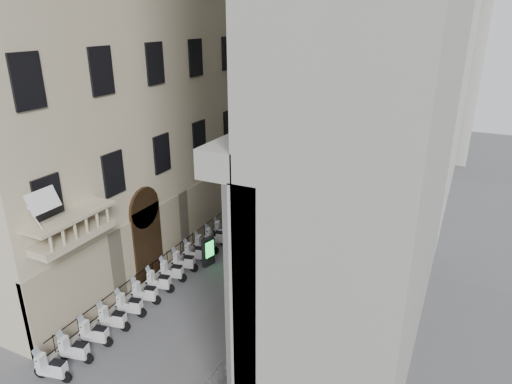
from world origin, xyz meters
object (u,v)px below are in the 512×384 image
info_kiosk (208,251)px  pedestrian_a (323,191)px  security_tent (284,169)px  street_lamp (256,143)px  pedestrian_b (345,189)px  scooter_0 (55,380)px

info_kiosk → pedestrian_a: bearing=91.0°
security_tent → pedestrian_a: size_ratio=2.31×
street_lamp → pedestrian_b: 8.73m
security_tent → pedestrian_a: (2.72, 1.89, -2.07)m
info_kiosk → pedestrian_a: (3.18, 12.91, 0.04)m
street_lamp → pedestrian_b: (6.00, 4.60, -4.37)m
info_kiosk → pedestrian_b: size_ratio=0.98×
scooter_0 → pedestrian_a: (4.11, 23.95, 0.97)m
street_lamp → info_kiosk: 10.63m
info_kiosk → pedestrian_b: 14.93m
pedestrian_a → security_tent: bearing=56.3°
info_kiosk → pedestrian_b: (4.64, 14.19, 0.01)m
security_tent → pedestrian_a: bearing=34.7°
street_lamp → info_kiosk: (1.36, -9.59, -4.38)m
pedestrian_b → info_kiosk: bearing=91.7°
security_tent → street_lamp: 3.25m
street_lamp → pedestrian_b: size_ratio=4.69×
scooter_0 → security_tent: (1.39, 22.06, 3.03)m
pedestrian_b → scooter_0: bearing=97.3°
info_kiosk → scooter_0: bearing=-80.0°
scooter_0 → pedestrian_a: size_ratio=0.78×
security_tent → pedestrian_a: security_tent is taller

